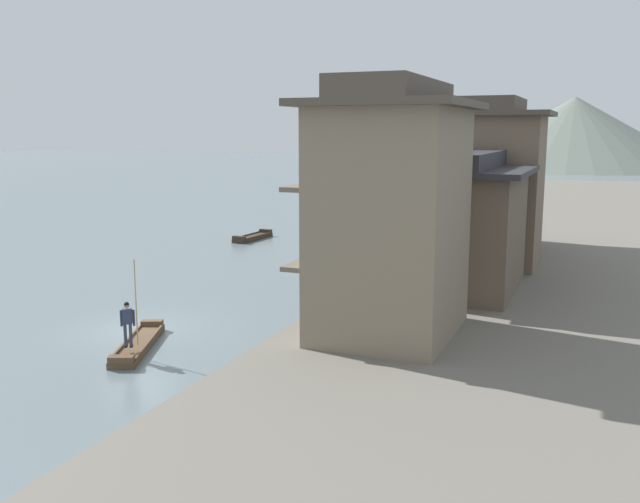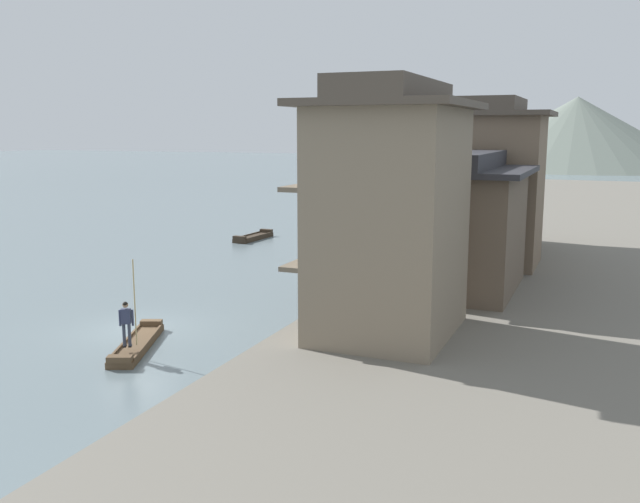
% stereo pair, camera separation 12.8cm
% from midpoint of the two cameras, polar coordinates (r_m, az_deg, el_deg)
% --- Properties ---
extents(ground_plane, '(400.00, 400.00, 0.00)m').
position_cam_midpoint_polar(ground_plane, '(28.18, -14.94, -6.31)').
color(ground_plane, slate).
extents(riverbank_right, '(18.00, 110.00, 0.69)m').
position_cam_midpoint_polar(riverbank_right, '(51.94, 20.61, 1.16)').
color(riverbank_right, '#6B665B').
rests_on(riverbank_right, ground).
extents(boat_foreground_poled, '(2.63, 4.64, 0.43)m').
position_cam_midpoint_polar(boat_foreground_poled, '(25.85, -14.99, -7.46)').
color(boat_foreground_poled, brown).
rests_on(boat_foreground_poled, ground).
extents(boatman_person, '(0.49, 0.42, 3.04)m').
position_cam_midpoint_polar(boatman_person, '(24.36, -15.80, -5.39)').
color(boatman_person, black).
rests_on(boatman_person, boat_foreground_poled).
extents(boat_moored_nearest, '(1.23, 4.15, 0.51)m').
position_cam_midpoint_polar(boat_moored_nearest, '(49.77, -5.67, 1.19)').
color(boat_moored_nearest, '#33281E').
rests_on(boat_moored_nearest, ground).
extents(boat_moored_second, '(1.71, 5.49, 0.47)m').
position_cam_midpoint_polar(boat_moored_second, '(36.11, 1.97, -2.15)').
color(boat_moored_second, '#232326').
rests_on(boat_moored_second, ground).
extents(boat_moored_third, '(1.45, 3.99, 0.42)m').
position_cam_midpoint_polar(boat_moored_third, '(50.31, 0.19, 1.30)').
color(boat_moored_third, brown).
rests_on(boat_moored_third, ground).
extents(boat_moored_far, '(0.85, 5.59, 0.44)m').
position_cam_midpoint_polar(boat_moored_far, '(76.79, 5.88, 4.26)').
color(boat_moored_far, '#33281E').
rests_on(boat_moored_far, ground).
extents(boat_midriver_drifting, '(3.01, 3.09, 0.38)m').
position_cam_midpoint_polar(boat_midriver_drifting, '(81.17, 9.66, 4.47)').
color(boat_midriver_drifting, '#423328').
rests_on(boat_midriver_drifting, ground).
extents(boat_midriver_upstream, '(1.33, 4.36, 0.73)m').
position_cam_midpoint_polar(boat_midriver_upstream, '(56.56, 10.11, 2.23)').
color(boat_midriver_upstream, '#33281E').
rests_on(boat_midriver_upstream, ground).
extents(boat_upstream_distant, '(1.37, 4.34, 0.52)m').
position_cam_midpoint_polar(boat_upstream_distant, '(63.62, 11.07, 2.97)').
color(boat_upstream_distant, brown).
rests_on(boat_upstream_distant, ground).
extents(boat_crossing_west, '(1.63, 5.10, 0.36)m').
position_cam_midpoint_polar(boat_crossing_west, '(43.69, 6.49, -0.12)').
color(boat_crossing_west, brown).
rests_on(boat_crossing_west, ground).
extents(house_waterfront_nearest, '(5.55, 6.69, 8.74)m').
position_cam_midpoint_polar(house_waterfront_nearest, '(23.81, 5.77, 3.31)').
color(house_waterfront_nearest, '#7F705B').
rests_on(house_waterfront_nearest, riverbank_right).
extents(house_waterfront_second, '(6.73, 7.93, 6.14)m').
position_cam_midpoint_polar(house_waterfront_second, '(31.39, 10.90, 2.37)').
color(house_waterfront_second, brown).
rests_on(house_waterfront_second, riverbank_right).
extents(house_waterfront_tall, '(7.07, 5.55, 8.74)m').
position_cam_midpoint_polar(house_waterfront_tall, '(37.67, 13.25, 5.55)').
color(house_waterfront_tall, '#75604C').
rests_on(house_waterfront_tall, riverbank_right).
extents(house_waterfront_narrow, '(5.80, 7.10, 6.14)m').
position_cam_midpoint_polar(house_waterfront_narrow, '(43.87, 13.66, 4.41)').
color(house_waterfront_narrow, gray).
rests_on(house_waterfront_narrow, riverbank_right).
extents(hill_far_west, '(51.53, 51.53, 14.75)m').
position_cam_midpoint_polar(hill_far_west, '(155.54, 20.30, 9.25)').
color(hill_far_west, slate).
rests_on(hill_far_west, ground).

